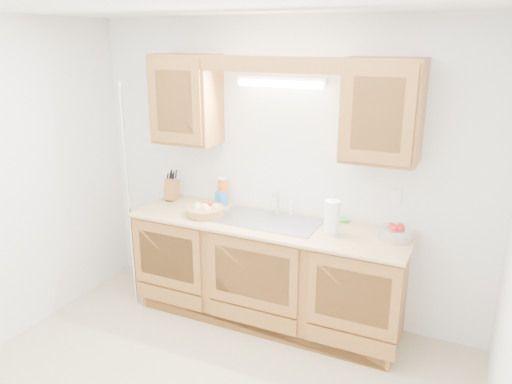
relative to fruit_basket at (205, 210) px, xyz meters
The scene contains 17 objects.
room 1.27m from the fruit_basket, 64.02° to the right, with size 3.52×3.50×2.50m.
base_cabinets 0.74m from the fruit_basket, ahead, with size 2.20×0.60×0.86m, color #A1642F.
countertop 0.55m from the fruit_basket, ahead, with size 2.30×0.63×0.04m, color tan.
upper_cabinet_left 0.95m from the fruit_basket, 141.99° to the left, with size 0.55×0.33×0.75m, color #A1642F.
upper_cabinet_right 1.64m from the fruit_basket, ahead, with size 0.55×0.33×0.75m, color #A1642F.
valance 1.31m from the fruit_basket, ahead, with size 2.20×0.05×0.12m, color #A1642F.
fluorescent_fixture 1.22m from the fruit_basket, 29.74° to the left, with size 0.76×0.08×0.08m.
sink 0.56m from the fruit_basket, 10.26° to the left, with size 0.84×0.46×0.36m.
wire_shelf_pole 0.68m from the fruit_basket, 165.27° to the right, with size 0.03×0.03×2.00m, color silver.
outlet_plate 1.55m from the fruit_basket, 14.43° to the left, with size 0.08×0.01×0.12m, color white.
fruit_basket is the anchor object (origin of this frame).
knife_block 0.54m from the fruit_basket, 155.11° to the left, with size 0.10×0.16×0.29m.
orange_canister 0.32m from the fruit_basket, 89.97° to the left, with size 0.10×0.10×0.25m.
soap_bottle 0.28m from the fruit_basket, 89.97° to the left, with size 0.08×0.08×0.18m, color #297AD1.
sponge 1.13m from the fruit_basket, 17.06° to the left, with size 0.14×0.11×0.02m.
paper_towel 1.09m from the fruit_basket, ahead, with size 0.15×0.15×0.30m.
apple_bowl 1.55m from the fruit_basket, ahead, with size 0.31×0.31×0.13m.
Camera 1 is at (1.54, -2.29, 2.33)m, focal length 35.00 mm.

